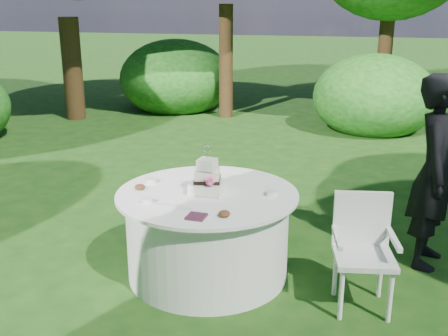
{
  "coord_description": "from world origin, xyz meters",
  "views": [
    {
      "loc": [
        1.4,
        -3.98,
        2.28
      ],
      "look_at": [
        0.15,
        0.0,
        1.0
      ],
      "focal_mm": 42.0,
      "sensor_mm": 36.0,
      "label": 1
    }
  ],
  "objects": [
    {
      "name": "chair",
      "position": [
        1.32,
        -0.09,
        0.52
      ],
      "size": [
        0.54,
        0.53,
        0.9
      ],
      "color": "silver",
      "rests_on": "ground"
    },
    {
      "name": "feather_plume",
      "position": [
        -0.2,
        -0.41,
        0.78
      ],
      "size": [
        0.48,
        0.07,
        0.01
      ],
      "primitive_type": "ellipsoid",
      "color": "silver",
      "rests_on": "table"
    },
    {
      "name": "ground",
      "position": [
        0.0,
        0.0,
        0.0
      ],
      "size": [
        80.0,
        80.0,
        0.0
      ],
      "primitive_type": "plane",
      "color": "#143C10",
      "rests_on": "ground"
    },
    {
      "name": "petal_cups",
      "position": [
        -0.14,
        -0.3,
        0.79
      ],
      "size": [
        0.97,
        0.45,
        0.05
      ],
      "color": "#562D16",
      "rests_on": "table"
    },
    {
      "name": "guest",
      "position": [
        1.87,
        0.82,
        0.88
      ],
      "size": [
        0.52,
        0.7,
        1.75
      ],
      "primitive_type": "imported",
      "rotation": [
        0.0,
        0.0,
        1.4
      ],
      "color": "black",
      "rests_on": "ground"
    },
    {
      "name": "votives",
      "position": [
        -0.13,
        -0.07,
        0.79
      ],
      "size": [
        1.21,
        0.58,
        0.04
      ],
      "color": "white",
      "rests_on": "table"
    },
    {
      "name": "napkins",
      "position": [
        0.11,
        -0.56,
        0.78
      ],
      "size": [
        0.14,
        0.14,
        0.02
      ],
      "primitive_type": "cube",
      "color": "#461E33",
      "rests_on": "table"
    },
    {
      "name": "cake",
      "position": [
        0.0,
        -0.0,
        0.88
      ],
      "size": [
        0.29,
        0.29,
        0.41
      ],
      "color": "white",
      "rests_on": "table"
    },
    {
      "name": "table",
      "position": [
        0.0,
        0.0,
        0.39
      ],
      "size": [
        1.56,
        1.56,
        0.77
      ],
      "color": "silver",
      "rests_on": "ground"
    }
  ]
}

